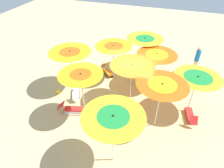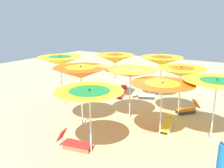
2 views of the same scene
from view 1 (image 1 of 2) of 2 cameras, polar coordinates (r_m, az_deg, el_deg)
ground at (r=10.88m, az=4.56°, el=-4.20°), size 35.36×35.36×0.04m
beach_umbrella_0 at (r=6.56m, az=0.37°, el=-10.63°), size 2.16×2.16×2.57m
beach_umbrella_1 at (r=8.17m, az=14.29°, el=-1.23°), size 2.13×2.13×2.50m
beach_umbrella_2 at (r=9.68m, az=23.64°, el=1.14°), size 2.13×2.13×2.17m
beach_umbrella_3 at (r=8.50m, az=-9.02°, el=1.69°), size 1.94×1.94×2.56m
beach_umbrella_4 at (r=9.52m, az=5.87°, el=4.72°), size 2.18×2.18×2.29m
beach_umbrella_5 at (r=10.97m, az=12.90°, el=7.76°), size 2.21×2.21×2.15m
beach_umbrella_6 at (r=10.71m, az=-12.09°, el=8.24°), size 2.26×2.26×2.39m
beach_umbrella_7 at (r=11.30m, az=0.48°, el=10.25°), size 2.11×2.11×2.28m
beach_umbrella_8 at (r=12.44m, az=9.54°, el=12.39°), size 2.27×2.27×2.26m
lounger_0 at (r=11.07m, az=-10.48°, el=-2.48°), size 1.26×0.84×0.58m
lounger_1 at (r=10.14m, az=-11.58°, el=-7.08°), size 0.67×1.36×0.60m
lounger_2 at (r=10.32m, az=21.96°, el=-8.63°), size 1.25×0.60×0.63m
lounger_3 at (r=12.61m, az=-1.49°, el=3.72°), size 1.01×1.08×0.63m
lounger_4 at (r=11.95m, az=7.97°, el=1.19°), size 0.53×1.31×0.54m
beachgoer_0 at (r=13.56m, az=23.54°, el=6.66°), size 0.30×0.30×1.79m
beach_ball at (r=11.51m, az=-15.54°, el=-2.07°), size 0.25×0.25×0.25m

